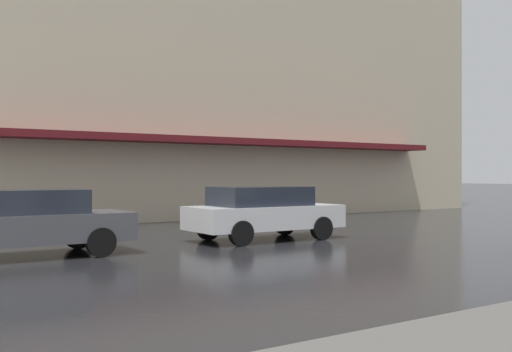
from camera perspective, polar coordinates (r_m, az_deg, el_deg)
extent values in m
cube|color=beige|center=(32.63, -10.88, 12.89)|extent=(19.14, 27.63, 17.90)
cube|color=#591419|center=(22.78, -1.10, 3.32)|extent=(1.20, 19.34, 0.24)
cube|color=silver|center=(15.57, 0.87, -3.98)|extent=(1.75, 4.10, 0.60)
cube|color=#232833|center=(15.45, 0.41, -1.97)|extent=(1.54, 2.46, 0.50)
cylinder|color=black|center=(16.98, 2.81, -4.66)|extent=(0.20, 0.62, 0.62)
cylinder|color=black|center=(15.68, 6.37, -5.05)|extent=(0.20, 0.62, 0.62)
cylinder|color=black|center=(15.64, -4.64, -5.06)|extent=(0.20, 0.62, 0.62)
cylinder|color=black|center=(14.22, -1.45, -5.57)|extent=(0.20, 0.62, 0.62)
cube|color=#4C4C51|center=(13.20, -21.12, -4.71)|extent=(1.75, 4.10, 0.60)
cube|color=#232833|center=(13.13, -21.76, -2.33)|extent=(1.54, 2.46, 0.50)
cylinder|color=black|center=(14.33, -16.90, -5.54)|extent=(0.20, 0.62, 0.62)
cylinder|color=black|center=(12.76, -14.80, -6.23)|extent=(0.20, 0.62, 0.62)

